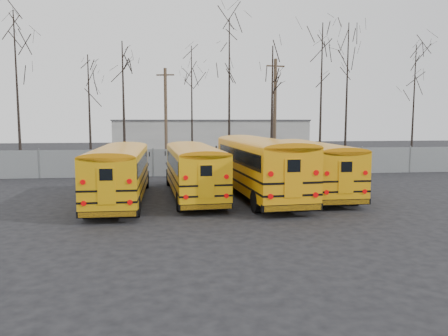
{
  "coord_description": "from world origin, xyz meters",
  "views": [
    {
      "loc": [
        -2.7,
        -20.15,
        4.19
      ],
      "look_at": [
        0.09,
        2.72,
        1.6
      ],
      "focal_mm": 35.0,
      "sensor_mm": 36.0,
      "label": 1
    }
  ],
  "objects": [
    {
      "name": "tree_8",
      "position": [
        12.8,
        17.28,
        6.26
      ],
      "size": [
        0.26,
        0.26,
        12.52
      ],
      "primitive_type": "cone",
      "color": "black",
      "rests_on": "ground"
    },
    {
      "name": "bus_a",
      "position": [
        -5.26,
        1.89,
        1.7
      ],
      "size": [
        2.42,
        10.42,
        2.91
      ],
      "rotation": [
        0.0,
        0.0,
        0.0
      ],
      "color": "black",
      "rests_on": "ground"
    },
    {
      "name": "bus_b",
      "position": [
        -1.52,
        2.86,
        1.68
      ],
      "size": [
        3.03,
        10.4,
        2.87
      ],
      "rotation": [
        0.0,
        0.0,
        0.07
      ],
      "color": "black",
      "rests_on": "ground"
    },
    {
      "name": "tree_2",
      "position": [
        -9.18,
        16.32,
        4.65
      ],
      "size": [
        0.26,
        0.26,
        9.3
      ],
      "primitive_type": "cone",
      "color": "black",
      "rests_on": "ground"
    },
    {
      "name": "bus_c",
      "position": [
        1.94,
        2.53,
        1.91
      ],
      "size": [
        3.61,
        11.81,
        3.26
      ],
      "rotation": [
        0.0,
        0.0,
        0.08
      ],
      "color": "black",
      "rests_on": "ground"
    },
    {
      "name": "distant_building",
      "position": [
        2.0,
        32.0,
        2.0
      ],
      "size": [
        22.0,
        8.0,
        4.0
      ],
      "primitive_type": "cube",
      "color": "beige",
      "rests_on": "ground"
    },
    {
      "name": "tree_4",
      "position": [
        -0.88,
        17.35,
        5.15
      ],
      "size": [
        0.26,
        0.26,
        10.3
      ],
      "primitive_type": "cone",
      "color": "black",
      "rests_on": "ground"
    },
    {
      "name": "tree_1",
      "position": [
        -13.82,
        13.78,
        5.99
      ],
      "size": [
        0.26,
        0.26,
        11.97
      ],
      "primitive_type": "cone",
      "color": "black",
      "rests_on": "ground"
    },
    {
      "name": "bus_d",
      "position": [
        5.1,
        3.25,
        1.73
      ],
      "size": [
        2.53,
        10.6,
        2.96
      ],
      "rotation": [
        0.0,
        0.0,
        0.01
      ],
      "color": "black",
      "rests_on": "ground"
    },
    {
      "name": "tree_6",
      "position": [
        5.33,
        14.14,
        4.95
      ],
      "size": [
        0.26,
        0.26,
        9.9
      ],
      "primitive_type": "cone",
      "color": "black",
      "rests_on": "ground"
    },
    {
      "name": "utility_pole_right",
      "position": [
        6.44,
        17.71,
        4.83
      ],
      "size": [
        1.67,
        0.38,
        9.4
      ],
      "rotation": [
        0.0,
        0.0,
        0.15
      ],
      "color": "#4D3C2B",
      "rests_on": "ground"
    },
    {
      "name": "fence",
      "position": [
        0.0,
        12.0,
        1.0
      ],
      "size": [
        40.0,
        0.04,
        2.0
      ],
      "primitive_type": "cube",
      "color": "gray",
      "rests_on": "ground"
    },
    {
      "name": "tree_7",
      "position": [
        9.65,
        14.98,
        5.98
      ],
      "size": [
        0.26,
        0.26,
        11.96
      ],
      "primitive_type": "cone",
      "color": "black",
      "rests_on": "ground"
    },
    {
      "name": "ground",
      "position": [
        0.0,
        0.0,
        0.0
      ],
      "size": [
        120.0,
        120.0,
        0.0
      ],
      "primitive_type": "plane",
      "color": "black",
      "rests_on": "ground"
    },
    {
      "name": "utility_pole_left",
      "position": [
        -3.08,
        16.02,
        4.26
      ],
      "size": [
        1.46,
        0.46,
        8.29
      ],
      "rotation": [
        0.0,
        0.0,
        -0.24
      ],
      "color": "brown",
      "rests_on": "ground"
    },
    {
      "name": "tree_9",
      "position": [
        17.56,
        14.57,
        5.16
      ],
      "size": [
        0.26,
        0.26,
        10.31
      ],
      "primitive_type": "cone",
      "color": "black",
      "rests_on": "ground"
    },
    {
      "name": "tree_5",
      "position": [
        2.05,
        15.31,
        6.09
      ],
      "size": [
        0.26,
        0.26,
        12.18
      ],
      "primitive_type": "cone",
      "color": "black",
      "rests_on": "ground"
    },
    {
      "name": "tree_3",
      "position": [
        -6.45,
        16.11,
        5.18
      ],
      "size": [
        0.26,
        0.26,
        10.37
      ],
      "primitive_type": "cone",
      "color": "black",
      "rests_on": "ground"
    }
  ]
}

